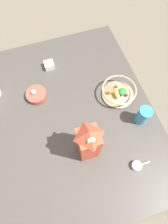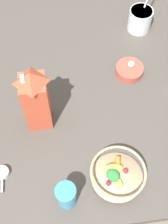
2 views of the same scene
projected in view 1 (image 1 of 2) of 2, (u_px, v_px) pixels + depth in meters
name	position (u px, v px, depth m)	size (l,w,h in m)	color
ground_plane	(50.00, 123.00, 1.00)	(6.00, 6.00, 0.00)	#665B4C
countertop	(49.00, 122.00, 0.98)	(1.17, 1.17, 0.04)	#47423D
fruit_bowl	(119.00, 92.00, 0.99)	(0.20, 0.20, 0.08)	tan
milk_carton	(88.00, 143.00, 0.76)	(0.09, 0.09, 0.31)	#CC4C33
drinking_cup	(143.00, 115.00, 0.91)	(0.07, 0.07, 0.12)	#3893C6
spice_jar	(49.00, 65.00, 1.10)	(0.06, 0.06, 0.04)	silver
measuring_scoop	(137.00, 166.00, 0.85)	(0.09, 0.05, 0.02)	white
garlic_bowl	(37.00, 95.00, 1.01)	(0.12, 0.12, 0.06)	#B24C3D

